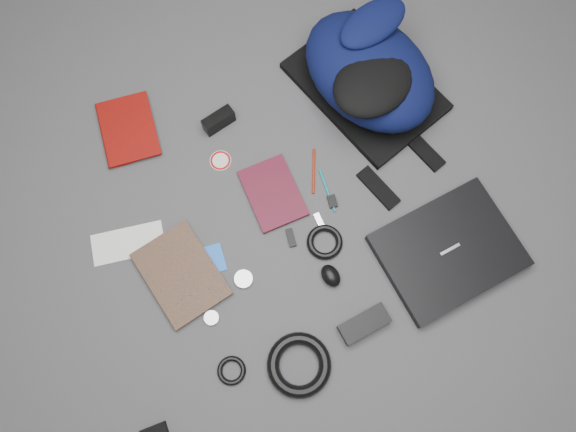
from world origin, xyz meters
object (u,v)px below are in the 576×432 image
object	(u,v)px
textbook_red	(102,137)
power_brick	(364,324)
compact_camera	(219,121)
mouse	(331,276)
laptop	(448,251)
comic_book	(152,293)
backpack	(369,71)
dvd_case	(273,193)

from	to	relation	value
textbook_red	power_brick	size ratio (longest dim) A/B	1.57
power_brick	compact_camera	bearing A→B (deg)	96.17
compact_camera	mouse	bearing A→B (deg)	-90.63
mouse	laptop	bearing A→B (deg)	-18.99
comic_book	backpack	bearing A→B (deg)	11.97
textbook_red	mouse	size ratio (longest dim) A/B	3.23
dvd_case	compact_camera	bearing A→B (deg)	102.86
laptop	dvd_case	xyz separation A→B (m)	(-0.44, 0.35, -0.01)
comic_book	power_brick	xyz separation A→B (m)	(0.56, -0.30, 0.01)
compact_camera	mouse	xyz separation A→B (m)	(0.16, -0.59, -0.01)
dvd_case	textbook_red	bearing A→B (deg)	137.51
backpack	textbook_red	distance (m)	0.88
comic_book	dvd_case	distance (m)	0.47
mouse	comic_book	bearing A→B (deg)	154.36
comic_book	power_brick	world-z (taller)	power_brick
comic_book	compact_camera	xyz separation A→B (m)	(0.35, 0.46, 0.02)
textbook_red	comic_book	xyz separation A→B (m)	(0.02, -0.54, -0.00)
textbook_red	compact_camera	distance (m)	0.38
textbook_red	compact_camera	bearing A→B (deg)	-9.12
mouse	backpack	bearing A→B (deg)	47.53
backpack	dvd_case	xyz separation A→B (m)	(-0.41, -0.25, -0.10)
compact_camera	power_brick	xyz separation A→B (m)	(0.20, -0.75, -0.01)
laptop	comic_book	bearing A→B (deg)	160.04
textbook_red	power_brick	bearing A→B (deg)	-52.41
laptop	dvd_case	distance (m)	0.56
backpack	laptop	bearing A→B (deg)	-107.93
power_brick	dvd_case	bearing A→B (deg)	95.18
mouse	textbook_red	bearing A→B (deg)	116.99
compact_camera	mouse	distance (m)	0.61
laptop	mouse	size ratio (longest dim) A/B	5.54
textbook_red	power_brick	world-z (taller)	power_brick
dvd_case	mouse	distance (m)	0.31
textbook_red	compact_camera	xyz separation A→B (m)	(0.37, -0.08, 0.02)
mouse	compact_camera	bearing A→B (deg)	93.87
backpack	dvd_case	size ratio (longest dim) A/B	2.42
backpack	compact_camera	world-z (taller)	backpack
laptop	power_brick	bearing A→B (deg)	-168.31
laptop	dvd_case	size ratio (longest dim) A/B	1.83
backpack	textbook_red	xyz separation A→B (m)	(-0.86, 0.12, -0.10)
backpack	laptop	distance (m)	0.61
power_brick	backpack	bearing A→B (deg)	59.03
laptop	mouse	world-z (taller)	laptop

